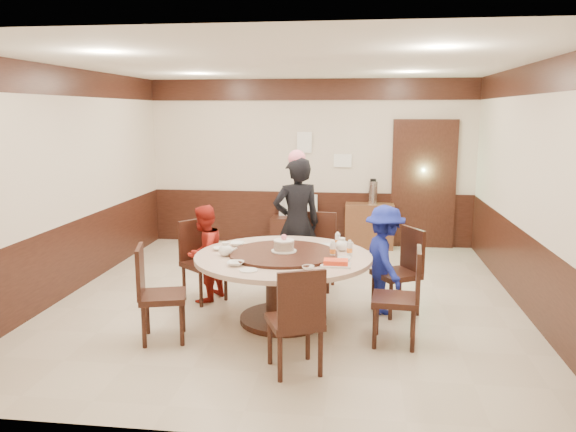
# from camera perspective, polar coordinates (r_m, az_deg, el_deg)

# --- Properties ---
(room) EXTENTS (6.00, 6.04, 2.84)m
(room) POSITION_cam_1_polar(r_m,az_deg,el_deg) (6.71, 0.11, 0.42)
(room) COLOR beige
(room) RESTS_ON ground
(banquet_table) EXTENTS (1.90, 1.90, 0.78)m
(banquet_table) POSITION_cam_1_polar(r_m,az_deg,el_deg) (6.08, -0.48, -5.94)
(banquet_table) COLOR black
(banquet_table) RESTS_ON ground
(chair_0) EXTENTS (0.61, 0.60, 0.97)m
(chair_0) POSITION_cam_1_polar(r_m,az_deg,el_deg) (6.55, 11.05, -7.03)
(chair_0) COLOR black
(chair_0) RESTS_ON ground
(chair_1) EXTENTS (0.49, 0.50, 0.97)m
(chair_1) POSITION_cam_1_polar(r_m,az_deg,el_deg) (7.31, 2.97, -4.98)
(chair_1) COLOR black
(chair_1) RESTS_ON ground
(chair_2) EXTENTS (0.62, 0.62, 0.97)m
(chair_2) POSITION_cam_1_polar(r_m,az_deg,el_deg) (6.92, -8.58, -5.98)
(chair_2) COLOR black
(chair_2) RESTS_ON ground
(chair_3) EXTENTS (0.55, 0.54, 0.97)m
(chair_3) POSITION_cam_1_polar(r_m,az_deg,el_deg) (5.82, -12.75, -9.36)
(chair_3) COLOR black
(chair_3) RESTS_ON ground
(chair_4) EXTENTS (0.58, 0.58, 0.97)m
(chair_4) POSITION_cam_1_polar(r_m,az_deg,el_deg) (5.02, 0.75, -12.34)
(chair_4) COLOR black
(chair_4) RESTS_ON ground
(chair_5) EXTENTS (0.49, 0.48, 0.97)m
(chair_5) POSITION_cam_1_polar(r_m,az_deg,el_deg) (5.69, 11.01, -9.73)
(chair_5) COLOR black
(chair_5) RESTS_ON ground
(person_standing) EXTENTS (0.73, 0.61, 1.70)m
(person_standing) POSITION_cam_1_polar(r_m,az_deg,el_deg) (7.16, 0.90, -0.79)
(person_standing) COLOR black
(person_standing) RESTS_ON ground
(person_red) EXTENTS (0.60, 0.68, 1.17)m
(person_red) POSITION_cam_1_polar(r_m,az_deg,el_deg) (6.83, -8.52, -3.78)
(person_red) COLOR #A11E15
(person_red) RESTS_ON ground
(person_blue) EXTENTS (0.66, 0.89, 1.24)m
(person_blue) POSITION_cam_1_polar(r_m,az_deg,el_deg) (6.43, 9.78, -4.39)
(person_blue) COLOR navy
(person_blue) RESTS_ON ground
(birthday_cake) EXTENTS (0.27, 0.27, 0.19)m
(birthday_cake) POSITION_cam_1_polar(r_m,az_deg,el_deg) (6.03, -0.42, -3.01)
(birthday_cake) COLOR white
(birthday_cake) RESTS_ON banquet_table
(teapot_left) EXTENTS (0.17, 0.15, 0.13)m
(teapot_left) POSITION_cam_1_polar(r_m,az_deg,el_deg) (6.01, -6.35, -3.48)
(teapot_left) COLOR white
(teapot_left) RESTS_ON banquet_table
(teapot_right) EXTENTS (0.17, 0.15, 0.13)m
(teapot_right) POSITION_cam_1_polar(r_m,az_deg,el_deg) (6.21, 5.50, -2.99)
(teapot_right) COLOR white
(teapot_right) RESTS_ON banquet_table
(bowl_0) EXTENTS (0.17, 0.17, 0.04)m
(bowl_0) POSITION_cam_1_polar(r_m,az_deg,el_deg) (6.45, -5.17, -2.84)
(bowl_0) COLOR white
(bowl_0) RESTS_ON banquet_table
(bowl_1) EXTENTS (0.12, 0.12, 0.04)m
(bowl_1) POSITION_cam_1_polar(r_m,az_deg,el_deg) (5.47, 2.07, -5.27)
(bowl_1) COLOR white
(bowl_1) RESTS_ON banquet_table
(bowl_2) EXTENTS (0.17, 0.17, 0.04)m
(bowl_2) POSITION_cam_1_polar(r_m,az_deg,el_deg) (5.63, -5.35, -4.83)
(bowl_2) COLOR white
(bowl_2) RESTS_ON banquet_table
(bowl_3) EXTENTS (0.14, 0.14, 0.04)m
(bowl_3) POSITION_cam_1_polar(r_m,az_deg,el_deg) (5.78, 5.73, -4.41)
(bowl_3) COLOR white
(bowl_3) RESTS_ON banquet_table
(bowl_4) EXTENTS (0.14, 0.14, 0.03)m
(bowl_4) POSITION_cam_1_polar(r_m,az_deg,el_deg) (6.26, -7.01, -3.31)
(bowl_4) COLOR white
(bowl_4) RESTS_ON banquet_table
(saucer_near) EXTENTS (0.18, 0.18, 0.01)m
(saucer_near) POSITION_cam_1_polar(r_m,az_deg,el_deg) (5.44, -4.03, -5.51)
(saucer_near) COLOR white
(saucer_near) RESTS_ON banquet_table
(saucer_far) EXTENTS (0.18, 0.18, 0.01)m
(saucer_far) POSITION_cam_1_polar(r_m,az_deg,el_deg) (6.46, 4.08, -2.93)
(saucer_far) COLOR white
(saucer_far) RESTS_ON banquet_table
(shrimp_platter) EXTENTS (0.30, 0.20, 0.06)m
(shrimp_platter) POSITION_cam_1_polar(r_m,az_deg,el_deg) (5.61, 4.88, -4.79)
(shrimp_platter) COLOR white
(shrimp_platter) RESTS_ON banquet_table
(bottle_0) EXTENTS (0.06, 0.06, 0.16)m
(bottle_0) POSITION_cam_1_polar(r_m,az_deg,el_deg) (5.91, 4.56, -3.48)
(bottle_0) COLOR white
(bottle_0) RESTS_ON banquet_table
(bottle_1) EXTENTS (0.06, 0.06, 0.16)m
(bottle_1) POSITION_cam_1_polar(r_m,az_deg,el_deg) (5.97, 6.27, -3.38)
(bottle_1) COLOR white
(bottle_1) RESTS_ON banquet_table
(bottle_2) EXTENTS (0.06, 0.06, 0.16)m
(bottle_2) POSITION_cam_1_polar(r_m,az_deg,el_deg) (6.34, 5.06, -2.52)
(bottle_2) COLOR white
(bottle_2) RESTS_ON banquet_table
(tv_stand) EXTENTS (0.85, 0.45, 0.50)m
(tv_stand) POSITION_cam_1_polar(r_m,az_deg,el_deg) (9.56, 0.90, -1.59)
(tv_stand) COLOR black
(tv_stand) RESTS_ON ground
(television) EXTENTS (0.68, 0.20, 0.39)m
(television) POSITION_cam_1_polar(r_m,az_deg,el_deg) (9.48, 0.91, 1.04)
(television) COLOR gray
(television) RESTS_ON tv_stand
(side_cabinet) EXTENTS (0.80, 0.40, 0.75)m
(side_cabinet) POSITION_cam_1_polar(r_m,az_deg,el_deg) (9.51, 8.24, -0.99)
(side_cabinet) COLOR brown
(side_cabinet) RESTS_ON ground
(thermos) EXTENTS (0.15, 0.15, 0.38)m
(thermos) POSITION_cam_1_polar(r_m,az_deg,el_deg) (9.42, 8.62, 2.37)
(thermos) COLOR silver
(thermos) RESTS_ON side_cabinet
(notice_left) EXTENTS (0.25, 0.00, 0.35)m
(notice_left) POSITION_cam_1_polar(r_m,az_deg,el_deg) (9.56, 1.67, 7.48)
(notice_left) COLOR white
(notice_left) RESTS_ON room
(notice_right) EXTENTS (0.30, 0.00, 0.22)m
(notice_right) POSITION_cam_1_polar(r_m,az_deg,el_deg) (9.54, 5.57, 5.63)
(notice_right) COLOR white
(notice_right) RESTS_ON room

